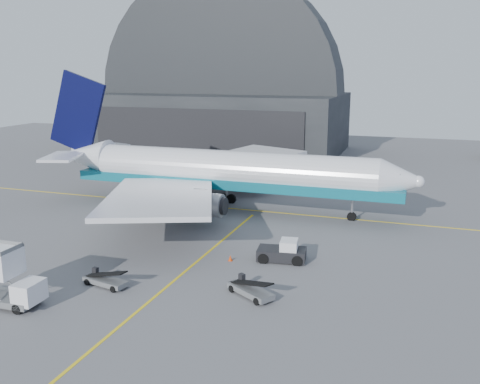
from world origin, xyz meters
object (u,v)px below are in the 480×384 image
at_px(belt_loader_b, 250,290).
at_px(airliner, 218,171).
at_px(pushback_tug, 283,252).
at_px(belt_loader_a, 105,280).

bearing_deg(belt_loader_b, airliner, 148.80).
xyz_separation_m(airliner, pushback_tug, (12.37, -15.35, -4.02)).
height_order(airliner, belt_loader_a, airliner).
xyz_separation_m(airliner, belt_loader_b, (11.95, -23.79, -4.26)).
bearing_deg(airliner, belt_loader_a, -89.44).
distance_m(airliner, belt_loader_a, 26.09).
distance_m(belt_loader_a, belt_loader_b, 11.86).
height_order(airliner, pushback_tug, airliner).
height_order(pushback_tug, belt_loader_b, pushback_tug).
relative_size(airliner, pushback_tug, 10.42).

